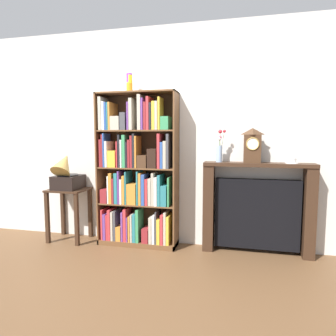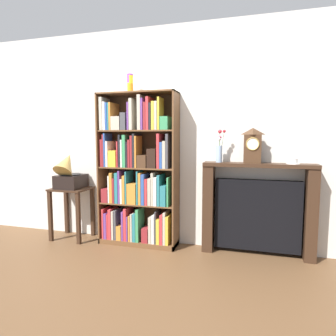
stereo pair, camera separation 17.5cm
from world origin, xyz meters
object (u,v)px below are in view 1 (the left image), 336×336
object	(u,v)px
side_table_left	(69,204)
mantel_clock	(252,145)
bookshelf	(137,177)
flower_vase	(219,150)
fireplace_mantel	(257,209)
gramophone	(66,174)
cup_stack	(129,83)
teacup_with_saucer	(292,161)

from	to	relation	value
side_table_left	mantel_clock	world-z (taller)	mantel_clock
bookshelf	mantel_clock	bearing A→B (deg)	1.97
side_table_left	flower_vase	xyz separation A→B (m)	(1.90, 0.08, 0.71)
bookshelf	flower_vase	distance (m)	1.04
bookshelf	fireplace_mantel	bearing A→B (deg)	2.77
gramophone	fireplace_mantel	bearing A→B (deg)	3.63
bookshelf	side_table_left	world-z (taller)	bookshelf
gramophone	cup_stack	bearing A→B (deg)	6.20
mantel_clock	cup_stack	bearing A→B (deg)	-178.58
bookshelf	fireplace_mantel	xyz separation A→B (m)	(1.42, 0.07, -0.34)
cup_stack	mantel_clock	bearing A→B (deg)	1.42
fireplace_mantel	teacup_with_saucer	world-z (taller)	teacup_with_saucer
fireplace_mantel	side_table_left	bearing A→B (deg)	-177.31
gramophone	mantel_clock	size ratio (longest dim) A/B	1.32
fireplace_mantel	cup_stack	bearing A→B (deg)	-177.79
cup_stack	mantel_clock	distance (m)	1.61
cup_stack	fireplace_mantel	size ratio (longest dim) A/B	0.18
side_table_left	teacup_with_saucer	size ratio (longest dim) A/B	4.81
gramophone	fireplace_mantel	world-z (taller)	gramophone
side_table_left	teacup_with_saucer	xyz separation A→B (m)	(2.68, 0.09, 0.59)
cup_stack	flower_vase	bearing A→B (deg)	1.67
cup_stack	mantel_clock	world-z (taller)	cup_stack
side_table_left	flower_vase	size ratio (longest dim) A/B	1.81
bookshelf	flower_vase	xyz separation A→B (m)	(0.99, 0.04, 0.33)
gramophone	teacup_with_saucer	xyz separation A→B (m)	(2.68, 0.13, 0.20)
mantel_clock	gramophone	bearing A→B (deg)	-176.82
bookshelf	teacup_with_saucer	world-z (taller)	bookshelf
gramophone	side_table_left	bearing A→B (deg)	90.00
cup_stack	bookshelf	bearing A→B (deg)	-7.27
mantel_clock	teacup_with_saucer	xyz separation A→B (m)	(0.42, 0.00, -0.17)
cup_stack	mantel_clock	size ratio (longest dim) A/B	0.57
bookshelf	teacup_with_saucer	size ratio (longest dim) A/B	13.32
cup_stack	teacup_with_saucer	bearing A→B (deg)	1.18
cup_stack	side_table_left	xyz separation A→B (m)	(-0.83, -0.05, -1.49)
bookshelf	cup_stack	xyz separation A→B (m)	(-0.08, 0.01, 1.12)
cup_stack	gramophone	world-z (taller)	cup_stack
side_table_left	gramophone	distance (m)	0.39
cup_stack	flower_vase	xyz separation A→B (m)	(1.07, 0.03, -0.79)
flower_vase	cup_stack	bearing A→B (deg)	-178.33
side_table_left	fireplace_mantel	world-z (taller)	fireplace_mantel
cup_stack	side_table_left	bearing A→B (deg)	-176.44
fireplace_mantel	flower_vase	xyz separation A→B (m)	(-0.43, -0.03, 0.67)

